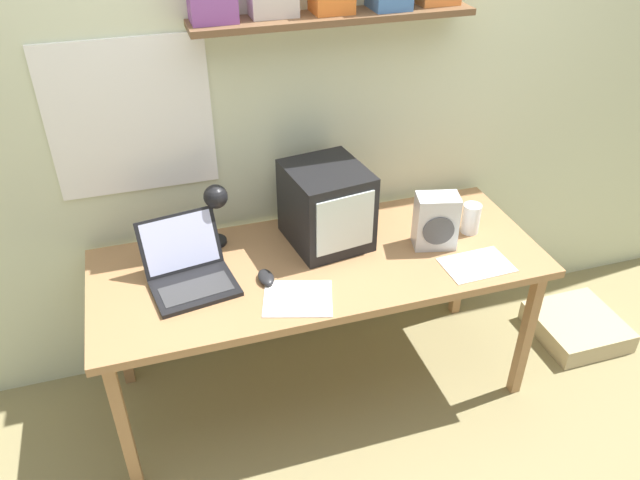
{
  "coord_description": "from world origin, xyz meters",
  "views": [
    {
      "loc": [
        -0.61,
        -1.97,
        2.21
      ],
      "look_at": [
        0.0,
        0.0,
        0.82
      ],
      "focal_mm": 35.0,
      "sensor_mm": 36.0,
      "label": 1
    }
  ],
  "objects_px": {
    "juice_glass": "(471,220)",
    "floor_cushion": "(577,327)",
    "corner_desk": "(320,271)",
    "crt_monitor": "(326,206)",
    "printed_handout": "(298,298)",
    "laptop": "(188,268)",
    "space_heater": "(436,221)",
    "computer_mouse": "(266,277)",
    "desk_lamp": "(215,204)",
    "loose_paper_near_laptop": "(477,265)"
  },
  "relations": [
    {
      "from": "crt_monitor",
      "to": "juice_glass",
      "type": "height_order",
      "value": "crt_monitor"
    },
    {
      "from": "computer_mouse",
      "to": "floor_cushion",
      "type": "height_order",
      "value": "computer_mouse"
    },
    {
      "from": "laptop",
      "to": "floor_cushion",
      "type": "relative_size",
      "value": 0.89
    },
    {
      "from": "space_heater",
      "to": "corner_desk",
      "type": "bearing_deg",
      "value": -170.28
    },
    {
      "from": "floor_cushion",
      "to": "loose_paper_near_laptop",
      "type": "bearing_deg",
      "value": -168.39
    },
    {
      "from": "desk_lamp",
      "to": "laptop",
      "type": "bearing_deg",
      "value": -146.57
    },
    {
      "from": "juice_glass",
      "to": "corner_desk",
      "type": "bearing_deg",
      "value": -178.77
    },
    {
      "from": "laptop",
      "to": "computer_mouse",
      "type": "height_order",
      "value": "laptop"
    },
    {
      "from": "space_heater",
      "to": "loose_paper_near_laptop",
      "type": "xyz_separation_m",
      "value": [
        0.1,
        -0.19,
        -0.12
      ]
    },
    {
      "from": "crt_monitor",
      "to": "computer_mouse",
      "type": "distance_m",
      "value": 0.4
    },
    {
      "from": "corner_desk",
      "to": "crt_monitor",
      "type": "distance_m",
      "value": 0.27
    },
    {
      "from": "corner_desk",
      "to": "computer_mouse",
      "type": "bearing_deg",
      "value": -164.34
    },
    {
      "from": "computer_mouse",
      "to": "floor_cushion",
      "type": "bearing_deg",
      "value": 0.19
    },
    {
      "from": "corner_desk",
      "to": "printed_handout",
      "type": "distance_m",
      "value": 0.27
    },
    {
      "from": "corner_desk",
      "to": "loose_paper_near_laptop",
      "type": "relative_size",
      "value": 6.6
    },
    {
      "from": "crt_monitor",
      "to": "floor_cushion",
      "type": "distance_m",
      "value": 1.55
    },
    {
      "from": "corner_desk",
      "to": "juice_glass",
      "type": "relative_size",
      "value": 13.86
    },
    {
      "from": "desk_lamp",
      "to": "loose_paper_near_laptop",
      "type": "distance_m",
      "value": 1.08
    },
    {
      "from": "laptop",
      "to": "loose_paper_near_laptop",
      "type": "relative_size",
      "value": 1.32
    },
    {
      "from": "crt_monitor",
      "to": "corner_desk",
      "type": "bearing_deg",
      "value": -125.35
    },
    {
      "from": "crt_monitor",
      "to": "floor_cushion",
      "type": "relative_size",
      "value": 0.92
    },
    {
      "from": "corner_desk",
      "to": "crt_monitor",
      "type": "relative_size",
      "value": 4.83
    },
    {
      "from": "printed_handout",
      "to": "juice_glass",
      "type": "bearing_deg",
      "value": 15.09
    },
    {
      "from": "crt_monitor",
      "to": "printed_handout",
      "type": "distance_m",
      "value": 0.45
    },
    {
      "from": "crt_monitor",
      "to": "loose_paper_near_laptop",
      "type": "height_order",
      "value": "crt_monitor"
    },
    {
      "from": "computer_mouse",
      "to": "floor_cushion",
      "type": "xyz_separation_m",
      "value": [
        1.61,
        0.01,
        -0.68
      ]
    },
    {
      "from": "juice_glass",
      "to": "computer_mouse",
      "type": "bearing_deg",
      "value": -174.93
    },
    {
      "from": "space_heater",
      "to": "computer_mouse",
      "type": "height_order",
      "value": "space_heater"
    },
    {
      "from": "crt_monitor",
      "to": "space_heater",
      "type": "distance_m",
      "value": 0.46
    },
    {
      "from": "corner_desk",
      "to": "space_heater",
      "type": "distance_m",
      "value": 0.52
    },
    {
      "from": "laptop",
      "to": "printed_handout",
      "type": "relative_size",
      "value": 1.2
    },
    {
      "from": "laptop",
      "to": "juice_glass",
      "type": "bearing_deg",
      "value": -9.45
    },
    {
      "from": "juice_glass",
      "to": "floor_cushion",
      "type": "distance_m",
      "value": 1.0
    },
    {
      "from": "floor_cushion",
      "to": "laptop",
      "type": "bearing_deg",
      "value": 177.42
    },
    {
      "from": "desk_lamp",
      "to": "computer_mouse",
      "type": "relative_size",
      "value": 2.84
    },
    {
      "from": "juice_glass",
      "to": "printed_handout",
      "type": "height_order",
      "value": "juice_glass"
    },
    {
      "from": "computer_mouse",
      "to": "desk_lamp",
      "type": "bearing_deg",
      "value": 115.86
    },
    {
      "from": "loose_paper_near_laptop",
      "to": "space_heater",
      "type": "bearing_deg",
      "value": 119.08
    },
    {
      "from": "printed_handout",
      "to": "floor_cushion",
      "type": "distance_m",
      "value": 1.67
    },
    {
      "from": "corner_desk",
      "to": "desk_lamp",
      "type": "height_order",
      "value": "desk_lamp"
    },
    {
      "from": "space_heater",
      "to": "floor_cushion",
      "type": "height_order",
      "value": "space_heater"
    },
    {
      "from": "crt_monitor",
      "to": "computer_mouse",
      "type": "relative_size",
      "value": 3.56
    },
    {
      "from": "crt_monitor",
      "to": "computer_mouse",
      "type": "bearing_deg",
      "value": -154.88
    },
    {
      "from": "laptop",
      "to": "corner_desk",
      "type": "bearing_deg",
      "value": -11.56
    },
    {
      "from": "printed_handout",
      "to": "loose_paper_near_laptop",
      "type": "xyz_separation_m",
      "value": [
        0.75,
        -0.01,
        0.0
      ]
    },
    {
      "from": "corner_desk",
      "to": "floor_cushion",
      "type": "xyz_separation_m",
      "value": [
        1.36,
        -0.06,
        -0.61
      ]
    },
    {
      "from": "crt_monitor",
      "to": "loose_paper_near_laptop",
      "type": "distance_m",
      "value": 0.66
    },
    {
      "from": "space_heater",
      "to": "computer_mouse",
      "type": "xyz_separation_m",
      "value": [
        -0.73,
        -0.03,
        -0.1
      ]
    },
    {
      "from": "crt_monitor",
      "to": "printed_handout",
      "type": "relative_size",
      "value": 1.23
    },
    {
      "from": "corner_desk",
      "to": "computer_mouse",
      "type": "xyz_separation_m",
      "value": [
        -0.24,
        -0.07,
        0.07
      ]
    }
  ]
}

